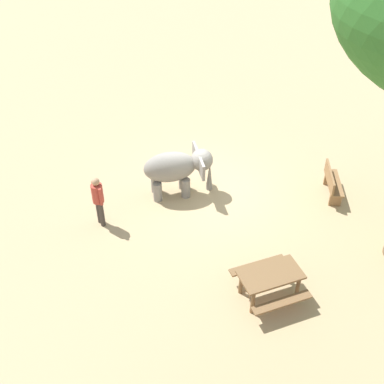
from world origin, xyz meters
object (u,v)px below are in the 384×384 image
at_px(wooden_bench, 332,182).
at_px(person_handler, 98,198).
at_px(elephant, 177,168).
at_px(picnic_table_near, 270,279).

bearing_deg(wooden_bench, person_handler, -74.92).
xyz_separation_m(elephant, picnic_table_near, (-2.02, 4.23, -0.37)).
height_order(person_handler, wooden_bench, person_handler).
bearing_deg(elephant, person_handler, -158.50).
height_order(person_handler, picnic_table_near, person_handler).
bearing_deg(picnic_table_near, person_handler, 128.82).
relative_size(elephant, picnic_table_near, 1.17).
bearing_deg(person_handler, wooden_bench, -24.36).
bearing_deg(person_handler, elephant, -1.96).
bearing_deg(picnic_table_near, elephant, 98.91).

